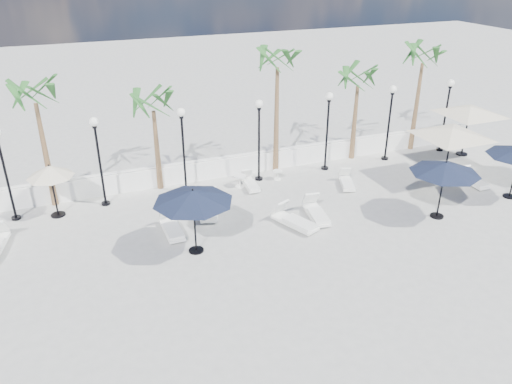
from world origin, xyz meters
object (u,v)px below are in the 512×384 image
object	(u,v)px
parasol_navy_left	(193,197)
parasol_navy_mid	(445,168)
lounger_5	(250,183)
lounger_0	(172,228)
lounger_2	(209,207)
lounger_6	(347,182)
lounger_3	(316,212)
lounger_7	(472,180)
parasol_cream_sq_a	(453,128)
lounger_4	(294,220)
parasol_cream_small	(50,172)
parasol_cream_sq_b	(471,107)

from	to	relation	value
parasol_navy_left	parasol_navy_mid	xyz separation A→B (m)	(9.77, -1.06, -0.04)
lounger_5	parasol_navy_mid	distance (m)	8.33
lounger_0	lounger_2	xyz separation A→B (m)	(1.79, 1.05, 0.03)
lounger_5	parasol_navy_left	bearing A→B (deg)	-126.47
lounger_6	lounger_3	bearing A→B (deg)	-119.81
lounger_5	parasol_navy_mid	size ratio (longest dim) A/B	0.61
lounger_5	lounger_7	distance (m)	10.22
parasol_navy_mid	parasol_cream_sq_a	world-z (taller)	parasol_cream_sq_a
lounger_4	parasol_navy_left	size ratio (longest dim) A/B	0.75
lounger_4	lounger_0	bearing A→B (deg)	142.14
lounger_4	parasol_cream_sq_a	world-z (taller)	parasol_cream_sq_a
parasol_navy_left	parasol_cream_small	distance (m)	6.50
parasol_cream_sq_b	lounger_0	bearing A→B (deg)	-171.33
lounger_4	parasol_cream_sq_b	world-z (taller)	parasol_cream_sq_b
lounger_4	lounger_6	distance (m)	4.55
parasol_navy_left	lounger_5	bearing A→B (deg)	49.31
lounger_5	lounger_0	bearing A→B (deg)	-142.86
lounger_5	parasol_navy_mid	world-z (taller)	parasol_navy_mid
lounger_3	parasol_cream_small	world-z (taller)	parasol_cream_small
parasol_cream_sq_b	lounger_4	bearing A→B (deg)	-162.33
lounger_5	parasol_cream_sq_b	xyz separation A→B (m)	(11.86, -0.28, 2.39)
parasol_cream_sq_a	parasol_cream_sq_b	world-z (taller)	parasol_cream_sq_b
lounger_7	lounger_0	bearing A→B (deg)	178.30
lounger_2	parasol_navy_mid	xyz separation A→B (m)	(8.50, -3.67, 1.88)
parasol_navy_left	lounger_0	bearing A→B (deg)	108.66
lounger_6	parasol_cream_sq_b	world-z (taller)	parasol_cream_sq_b
lounger_5	lounger_2	bearing A→B (deg)	-141.10
lounger_2	lounger_5	distance (m)	2.96
lounger_7	parasol_cream_sq_b	size ratio (longest dim) A/B	0.31
lounger_5	lounger_6	world-z (taller)	lounger_6
lounger_7	parasol_navy_mid	size ratio (longest dim) A/B	0.64
parasol_navy_mid	lounger_5	bearing A→B (deg)	138.57
lounger_2	parasol_cream_small	xyz separation A→B (m)	(-5.80, 2.02, 1.66)
lounger_0	parasol_cream_sq_b	size ratio (longest dim) A/B	0.34
lounger_6	lounger_7	world-z (taller)	lounger_7
lounger_4	lounger_7	xyz separation A→B (m)	(9.29, 0.55, -0.04)
parasol_cream_sq_b	parasol_cream_small	distance (m)	20.12
lounger_3	parasol_cream_small	bearing A→B (deg)	166.89
lounger_4	parasol_navy_mid	size ratio (longest dim) A/B	0.78
lounger_0	lounger_3	distance (m)	5.76
parasol_cream_small	lounger_0	bearing A→B (deg)	-37.49
parasol_navy_left	parasol_cream_sq_b	bearing A→B (deg)	14.48
lounger_2	lounger_5	xyz separation A→B (m)	(2.43, 1.68, -0.06)
parasol_navy_mid	parasol_cream_sq_b	world-z (taller)	parasol_cream_sq_b
parasol_navy_left	lounger_4	bearing A→B (deg)	4.92
lounger_4	lounger_5	bearing A→B (deg)	72.01
lounger_4	lounger_7	bearing A→B (deg)	-19.55
lounger_2	parasol_navy_mid	bearing A→B (deg)	-6.48
lounger_3	parasol_cream_small	distance (m)	10.62
parasol_cream_sq_a	lounger_3	bearing A→B (deg)	-171.82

